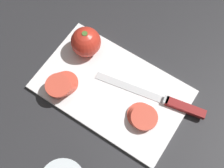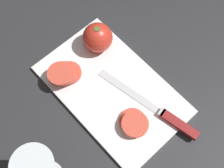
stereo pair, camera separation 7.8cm
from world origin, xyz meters
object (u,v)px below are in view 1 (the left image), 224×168
at_px(tomato_slice_stack_near, 142,117).
at_px(tomato_slice_stack_far, 62,84).
at_px(whole_tomato, 86,42).
at_px(knife, 174,103).

relative_size(tomato_slice_stack_near, tomato_slice_stack_far, 0.85).
relative_size(whole_tomato, knife, 0.28).
distance_m(whole_tomato, tomato_slice_stack_near, 0.24).
bearing_deg(tomato_slice_stack_far, tomato_slice_stack_near, -169.13).
distance_m(knife, tomato_slice_stack_far, 0.29).
relative_size(knife, tomato_slice_stack_far, 3.23).
bearing_deg(tomato_slice_stack_near, knife, -122.42).
bearing_deg(tomato_slice_stack_near, whole_tomato, -20.48).
distance_m(whole_tomato, tomato_slice_stack_far, 0.13).
distance_m(knife, tomato_slice_stack_near, 0.09).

